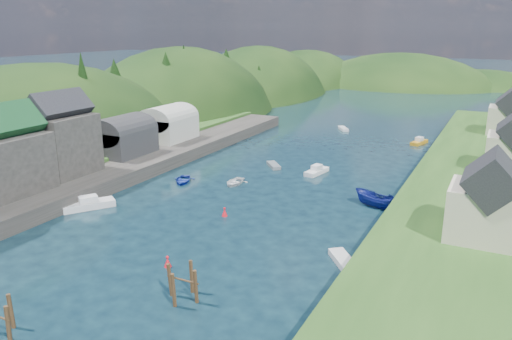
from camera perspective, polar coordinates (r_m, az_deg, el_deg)
The scene contains 13 objects.
ground at distance 83.59m, azimuth 6.81°, elevation 1.11°, with size 600.00×600.00×0.00m, color black.
hillside_left at distance 127.68m, azimuth -8.57°, elevation 2.57°, with size 44.00×245.56×52.00m.
far_hills at distance 204.30m, azimuth 19.21°, elevation 6.14°, with size 103.00×68.00×44.00m.
hill_trees at distance 95.80m, azimuth 10.44°, elevation 9.63°, with size 92.23×152.69×12.23m.
quay_left at distance 71.88m, azimuth -20.39°, elevation -1.49°, with size 12.00×110.00×2.00m, color #2D2B28.
terrace_left_grass at distance 76.96m, azimuth -23.98°, elevation -0.56°, with size 12.00×110.00×2.50m, color #234719.
boat_sheds at distance 85.61m, azimuth -12.36°, elevation 4.83°, with size 7.00×21.00×7.50m.
terrace_right at distance 69.13m, azimuth 23.67°, elevation -2.36°, with size 16.00×120.00×2.40m, color #234719.
right_bank_cottages at distance 76.01m, azimuth 26.73°, elevation 2.50°, with size 9.00×59.24×8.41m.
piling_cluster_far at distance 42.01m, azimuth -8.34°, elevation -12.99°, with size 3.01×2.83×3.50m.
channel_buoy_near at distance 47.67m, azimuth -10.07°, elevation -10.31°, with size 0.70×0.70×1.10m.
channel_buoy_far at distance 58.84m, azimuth -3.61°, elevation -4.84°, with size 0.70×0.70×1.10m.
moored_boats at distance 57.08m, azimuth -7.30°, elevation -5.45°, with size 36.94×92.69×2.21m.
Camera 1 is at (27.26, -26.04, 21.50)m, focal length 35.00 mm.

